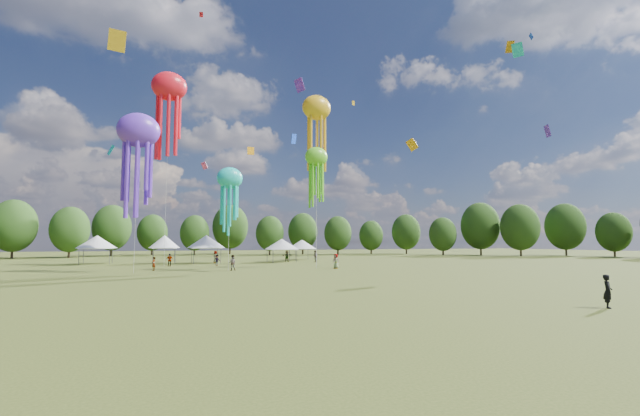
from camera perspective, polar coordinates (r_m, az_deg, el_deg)
name	(u,v)px	position (r m, az deg, el deg)	size (l,w,h in m)	color
ground	(462,316)	(20.52, 18.73, -13.77)	(300.00, 300.00, 0.00)	#384416
observer_main	(608,291)	(26.00, 34.58, -9.33)	(0.62, 0.41, 1.70)	black
spectator_near	(232,263)	(50.30, -11.86, -7.31)	(0.87, 0.68, 1.80)	gray
spectators_far	(262,258)	(64.12, -7.90, -6.76)	(25.08, 20.65, 1.93)	gray
festival_tents	(211,243)	(70.11, -14.66, -4.61)	(39.08, 12.27, 4.40)	#47474C
show_kites	(219,131)	(57.06, -13.65, 10.19)	(28.04, 14.82, 27.07)	#6930D5
small_kites	(271,63)	(63.05, -6.66, 19.03)	(75.22, 63.97, 42.66)	#6930D5
treeline	(213,224)	(78.75, -14.34, -2.15)	(201.57, 95.24, 13.43)	#38281C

